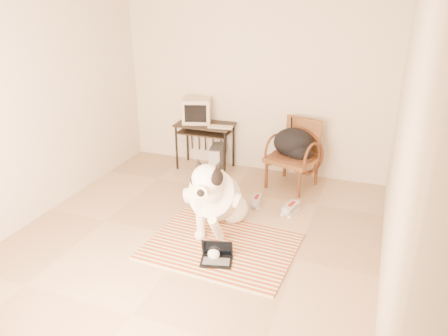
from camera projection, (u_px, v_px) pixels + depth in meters
The scene contains 16 objects.
floor at pixel (194, 239), 4.93m from camera, with size 4.50×4.50×0.00m, color tan.
wall_back at pixel (254, 82), 6.35m from camera, with size 4.50×4.50×0.00m, color beige.
wall_front at pixel (24, 234), 2.46m from camera, with size 4.50×4.50×0.00m, color beige.
wall_left at pixel (33, 106), 5.05m from camera, with size 4.50×4.50×0.00m, color beige.
wall_right at pixel (401, 148), 3.76m from camera, with size 4.50×4.50×0.00m, color beige.
rug at pixel (221, 246), 4.78m from camera, with size 1.64×1.29×0.02m.
dog at pixel (215, 198), 4.99m from camera, with size 0.68×1.39×1.03m.
laptop at pixel (217, 256), 4.49m from camera, with size 0.37×0.30×0.23m.
computer_desk at pixel (205, 130), 6.61m from camera, with size 0.86×0.49×0.72m.
crt_monitor at pixel (197, 110), 6.60m from camera, with size 0.51×0.49×0.37m.
desk_keyboard at pixel (220, 127), 6.39m from camera, with size 0.36×0.13×0.02m, color #BEAE95.
pc_tower at pixel (217, 158), 6.70m from camera, with size 0.25×0.44×0.38m.
rattan_chair at pixel (295, 154), 6.08m from camera, with size 0.77×0.75×0.94m.
backpack at pixel (295, 144), 6.01m from camera, with size 0.56×0.47×0.41m.
sneaker_left at pixel (256, 201), 5.69m from camera, with size 0.14×0.29×0.10m.
sneaker_right at pixel (291, 209), 5.49m from camera, with size 0.19×0.33×0.11m.
Camera 1 is at (1.80, -3.85, 2.65)m, focal length 35.00 mm.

